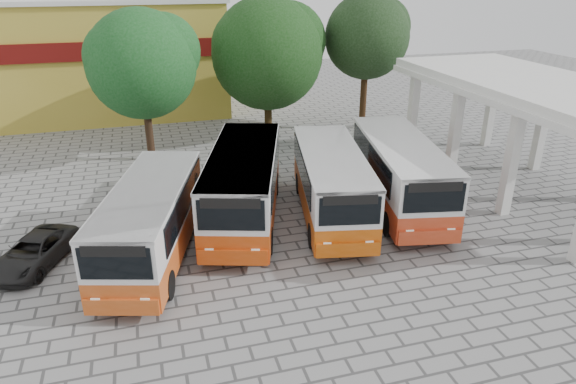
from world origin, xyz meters
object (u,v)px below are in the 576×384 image
object	(u,v)px
bus_far_right	(400,170)
parked_car	(34,252)
bus_far_left	(151,218)
bus_centre_right	(332,181)
bus_centre_left	(244,182)

from	to	relation	value
bus_far_right	parked_car	distance (m)	15.36
bus_far_left	bus_far_right	size ratio (longest dim) A/B	0.95
bus_centre_right	bus_far_right	bearing A→B (deg)	14.31
bus_far_left	bus_centre_left	world-z (taller)	bus_centre_left
bus_centre_right	parked_car	bearing A→B (deg)	-164.65
bus_centre_left	bus_centre_right	bearing A→B (deg)	6.67
bus_far_left	bus_centre_right	bearing A→B (deg)	27.19
bus_far_left	parked_car	bearing A→B (deg)	-173.21
bus_centre_right	parked_car	distance (m)	12.01
bus_centre_right	bus_centre_left	bearing A→B (deg)	-178.87
bus_far_right	parked_car	size ratio (longest dim) A/B	2.31
bus_centre_right	bus_far_right	size ratio (longest dim) A/B	0.96
bus_far_left	bus_far_right	world-z (taller)	bus_far_right
bus_far_right	parked_car	world-z (taller)	bus_far_right
bus_far_right	bus_far_left	bearing A→B (deg)	-160.22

